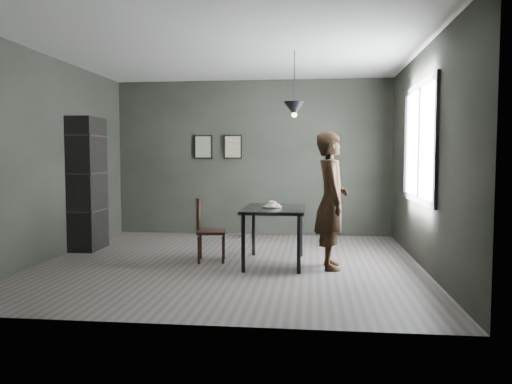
# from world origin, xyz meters

# --- Properties ---
(ground) EXTENTS (5.00, 5.00, 0.00)m
(ground) POSITION_xyz_m (0.00, 0.00, 0.00)
(ground) COLOR #3C3734
(ground) RESTS_ON ground
(back_wall) EXTENTS (5.00, 0.10, 2.80)m
(back_wall) POSITION_xyz_m (0.00, 2.50, 1.40)
(back_wall) COLOR black
(back_wall) RESTS_ON ground
(ceiling) EXTENTS (5.00, 5.00, 0.02)m
(ceiling) POSITION_xyz_m (0.00, 0.00, 2.80)
(ceiling) COLOR silver
(ceiling) RESTS_ON ground
(window_assembly) EXTENTS (0.04, 1.96, 1.56)m
(window_assembly) POSITION_xyz_m (2.47, 0.20, 1.60)
(window_assembly) COLOR white
(window_assembly) RESTS_ON ground
(cafe_table) EXTENTS (0.80, 1.20, 0.75)m
(cafe_table) POSITION_xyz_m (0.60, 0.00, 0.67)
(cafe_table) COLOR black
(cafe_table) RESTS_ON ground
(white_plate) EXTENTS (0.23, 0.23, 0.01)m
(white_plate) POSITION_xyz_m (0.57, -0.00, 0.76)
(white_plate) COLOR white
(white_plate) RESTS_ON cafe_table
(donut_pile) EXTENTS (0.19, 0.19, 0.08)m
(donut_pile) POSITION_xyz_m (0.57, -0.00, 0.79)
(donut_pile) COLOR #F5E4BE
(donut_pile) RESTS_ON white_plate
(woman) EXTENTS (0.47, 0.66, 1.73)m
(woman) POSITION_xyz_m (1.34, -0.18, 0.87)
(woman) COLOR black
(woman) RESTS_ON ground
(wood_chair) EXTENTS (0.43, 0.43, 0.87)m
(wood_chair) POSITION_xyz_m (-0.34, 0.05, 0.49)
(wood_chair) COLOR black
(wood_chair) RESTS_ON ground
(shelf_unit) EXTENTS (0.40, 0.68, 2.02)m
(shelf_unit) POSITION_xyz_m (-2.32, 0.73, 1.01)
(shelf_unit) COLOR black
(shelf_unit) RESTS_ON ground
(pendant_lamp) EXTENTS (0.28, 0.28, 0.86)m
(pendant_lamp) POSITION_xyz_m (0.85, 0.10, 2.05)
(pendant_lamp) COLOR black
(pendant_lamp) RESTS_ON ground
(framed_print_left) EXTENTS (0.34, 0.04, 0.44)m
(framed_print_left) POSITION_xyz_m (-0.90, 2.47, 1.60)
(framed_print_left) COLOR black
(framed_print_left) RESTS_ON ground
(framed_print_right) EXTENTS (0.34, 0.04, 0.44)m
(framed_print_right) POSITION_xyz_m (-0.35, 2.47, 1.60)
(framed_print_right) COLOR black
(framed_print_right) RESTS_ON ground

